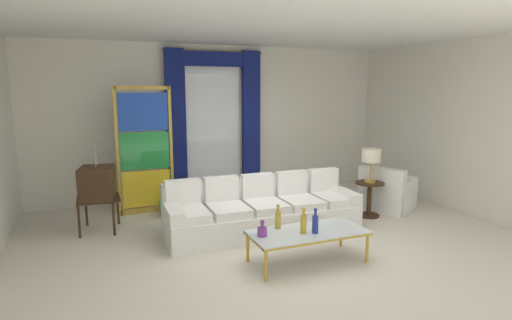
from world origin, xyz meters
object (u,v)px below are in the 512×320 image
Objects in this scene: armchair_white at (386,194)px; table_lamp_brass at (371,157)px; bottle_crystal_tall at (315,223)px; peacock_figurine at (173,205)px; coffee_table at (308,233)px; bottle_blue_decanter at (303,223)px; bottle_amber_squat at (278,219)px; vintage_tv at (97,184)px; stained_glass_divider at (145,153)px; round_side_table at (369,196)px; couch_white_long at (261,211)px; bottle_ruby_flask at (262,231)px.

armchair_white is 1.94× the size of table_lamp_brass.
bottle_crystal_tall reaches higher than peacock_figurine.
coffee_table is at bearing -146.05° from table_lamp_brass.
armchair_white reaches higher than bottle_blue_decanter.
peacock_figurine is at bearing 114.08° from bottle_blue_decanter.
bottle_amber_squat is 0.53× the size of peacock_figurine.
vintage_tv is at bearing 136.24° from bottle_crystal_tall.
coffee_table is at bearing 30.95° from bottle_blue_decanter.
bottle_crystal_tall is 0.48m from bottle_amber_squat.
bottle_amber_squat is 2.44m from peacock_figurine.
stained_glass_divider reaches higher than coffee_table.
vintage_tv is at bearing 135.16° from bottle_blue_decanter.
coffee_table is 1.08× the size of vintage_tv.
round_side_table is at bearing 0.00° from table_lamp_brass.
bottle_crystal_tall is 2.88m from armchair_white.
couch_white_long is 1.41m from bottle_crystal_tall.
round_side_table is (4.28, -0.94, -0.37)m from vintage_tv.
armchair_white is at bearing -14.96° from peacock_figurine.
bottle_crystal_tall is 0.14× the size of stained_glass_divider.
bottle_crystal_tall is 2.36m from table_lamp_brass.
peacock_figurine is (0.36, -0.45, -0.84)m from stained_glass_divider.
bottle_amber_squat is 2.89m from vintage_tv.
bottle_ruby_flask is (-0.50, 0.10, -0.07)m from bottle_blue_decanter.
table_lamp_brass is (1.85, 1.38, 0.49)m from bottle_crystal_tall.
stained_glass_divider is 3.91m from round_side_table.
couch_white_long is 9.22× the size of bottle_crystal_tall.
couch_white_long is 2.33m from stained_glass_divider.
couch_white_long is at bearing 67.75° from bottle_ruby_flask.
couch_white_long is 2.11m from table_lamp_brass.
bottle_ruby_flask is 0.09× the size of stained_glass_divider.
coffee_table is 3.38m from stained_glass_divider.
bottle_amber_squat is (-0.30, 0.22, 0.16)m from coffee_table.
round_side_table reaches higher than peacock_figurine.
vintage_tv is 1.11m from stained_glass_divider.
stained_glass_divider is (-1.63, 3.01, 0.52)m from bottle_crystal_tall.
stained_glass_divider reaches higher than round_side_table.
bottle_blue_decanter is 0.56× the size of peacock_figurine.
bottle_ruby_flask is 0.19× the size of armchair_white.
vintage_tv reaches higher than bottle_blue_decanter.
armchair_white reaches higher than round_side_table.
bottle_ruby_flask reaches higher than round_side_table.
vintage_tv is at bearing 171.30° from armchair_white.
bottle_amber_squat is at bearing -64.53° from stained_glass_divider.
bottle_blue_decanter is at bearing -10.99° from bottle_ruby_flask.
bottle_blue_decanter is 2.97m from armchair_white.
bottle_ruby_flask is at bearing -153.65° from round_side_table.
bottle_ruby_flask is (-0.51, -1.24, 0.17)m from couch_white_long.
stained_glass_divider reaches higher than vintage_tv.
bottle_ruby_flask is at bearing -153.65° from table_lamp_brass.
table_lamp_brass is at bearing 36.67° from bottle_crystal_tall.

